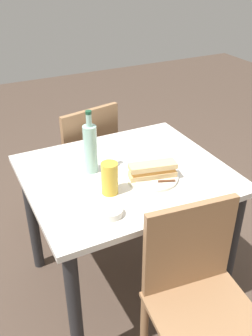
{
  "coord_description": "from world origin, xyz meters",
  "views": [
    {
      "loc": [
        0.69,
        1.39,
        1.69
      ],
      "look_at": [
        0.0,
        0.0,
        0.77
      ],
      "focal_mm": 40.09,
      "sensor_mm": 36.0,
      "label": 1
    }
  ],
  "objects_px": {
    "dining_table": "(126,193)",
    "baguette_sandwich_near": "(153,170)",
    "chair_near": "(84,159)",
    "water_bottle": "(90,148)",
    "chair_far": "(197,296)",
    "olive_bowl": "(111,212)",
    "beer_glass": "(110,178)",
    "knife_near": "(158,182)",
    "plate_near": "(152,178)"
  },
  "relations": [
    {
      "from": "plate_near",
      "to": "water_bottle",
      "type": "distance_m",
      "value": 0.32
    },
    {
      "from": "baguette_sandwich_near",
      "to": "beer_glass",
      "type": "height_order",
      "value": "beer_glass"
    },
    {
      "from": "water_bottle",
      "to": "olive_bowl",
      "type": "xyz_separation_m",
      "value": [
        0.06,
        0.36,
        -0.11
      ]
    },
    {
      "from": "water_bottle",
      "to": "beer_glass",
      "type": "bearing_deg",
      "value": 90.94
    },
    {
      "from": "dining_table",
      "to": "olive_bowl",
      "type": "relative_size",
      "value": 9.49
    },
    {
      "from": "plate_near",
      "to": "knife_near",
      "type": "height_order",
      "value": "knife_near"
    },
    {
      "from": "chair_far",
      "to": "water_bottle",
      "type": "height_order",
      "value": "water_bottle"
    },
    {
      "from": "dining_table",
      "to": "plate_near",
      "type": "height_order",
      "value": "plate_near"
    },
    {
      "from": "plate_near",
      "to": "olive_bowl",
      "type": "bearing_deg",
      "value": 29.31
    },
    {
      "from": "dining_table",
      "to": "water_bottle",
      "type": "height_order",
      "value": "water_bottle"
    },
    {
      "from": "knife_near",
      "to": "dining_table",
      "type": "bearing_deg",
      "value": -65.16
    },
    {
      "from": "chair_near",
      "to": "beer_glass",
      "type": "height_order",
      "value": "beer_glass"
    },
    {
      "from": "dining_table",
      "to": "chair_near",
      "type": "distance_m",
      "value": 0.62
    },
    {
      "from": "chair_far",
      "to": "plate_near",
      "type": "relative_size",
      "value": 3.65
    },
    {
      "from": "dining_table",
      "to": "chair_far",
      "type": "relative_size",
      "value": 1.09
    },
    {
      "from": "chair_far",
      "to": "knife_near",
      "type": "bearing_deg",
      "value": -98.99
    },
    {
      "from": "knife_near",
      "to": "beer_glass",
      "type": "bearing_deg",
      "value": -11.01
    },
    {
      "from": "water_bottle",
      "to": "chair_far",
      "type": "bearing_deg",
      "value": 102.71
    },
    {
      "from": "chair_near",
      "to": "baguette_sandwich_near",
      "type": "height_order",
      "value": "chair_near"
    },
    {
      "from": "dining_table",
      "to": "knife_near",
      "type": "height_order",
      "value": "knife_near"
    },
    {
      "from": "water_bottle",
      "to": "knife_near",
      "type": "bearing_deg",
      "value": 131.87
    },
    {
      "from": "plate_near",
      "to": "olive_bowl",
      "type": "distance_m",
      "value": 0.33
    },
    {
      "from": "chair_far",
      "to": "plate_near",
      "type": "distance_m",
      "value": 0.56
    },
    {
      "from": "dining_table",
      "to": "baguette_sandwich_near",
      "type": "xyz_separation_m",
      "value": [
        -0.08,
        0.11,
        0.18
      ]
    },
    {
      "from": "chair_near",
      "to": "plate_near",
      "type": "distance_m",
      "value": 0.77
    },
    {
      "from": "knife_near",
      "to": "beer_glass",
      "type": "relative_size",
      "value": 1.15
    },
    {
      "from": "dining_table",
      "to": "olive_bowl",
      "type": "distance_m",
      "value": 0.37
    },
    {
      "from": "chair_near",
      "to": "knife_near",
      "type": "bearing_deg",
      "value": 95.66
    },
    {
      "from": "dining_table",
      "to": "baguette_sandwich_near",
      "type": "bearing_deg",
      "value": 125.2
    },
    {
      "from": "water_bottle",
      "to": "olive_bowl",
      "type": "bearing_deg",
      "value": 80.51
    },
    {
      "from": "chair_near",
      "to": "olive_bowl",
      "type": "relative_size",
      "value": 8.72
    },
    {
      "from": "water_bottle",
      "to": "baguette_sandwich_near",
      "type": "bearing_deg",
      "value": 139.35
    },
    {
      "from": "dining_table",
      "to": "beer_glass",
      "type": "xyz_separation_m",
      "value": [
        0.14,
        0.13,
        0.2
      ]
    },
    {
      "from": "chair_far",
      "to": "baguette_sandwich_near",
      "type": "xyz_separation_m",
      "value": [
        -0.07,
        -0.5,
        0.29
      ]
    },
    {
      "from": "baguette_sandwich_near",
      "to": "water_bottle",
      "type": "xyz_separation_m",
      "value": [
        0.23,
        -0.19,
        0.08
      ]
    },
    {
      "from": "chair_near",
      "to": "olive_bowl",
      "type": "xyz_separation_m",
      "value": [
        0.21,
        0.89,
        0.26
      ]
    },
    {
      "from": "chair_near",
      "to": "olive_bowl",
      "type": "bearing_deg",
      "value": 76.82
    },
    {
      "from": "plate_near",
      "to": "baguette_sandwich_near",
      "type": "xyz_separation_m",
      "value": [
        0.0,
        0.0,
        0.04
      ]
    },
    {
      "from": "baguette_sandwich_near",
      "to": "beer_glass",
      "type": "distance_m",
      "value": 0.23
    },
    {
      "from": "water_bottle",
      "to": "beer_glass",
      "type": "height_order",
      "value": "water_bottle"
    },
    {
      "from": "knife_near",
      "to": "plate_near",
      "type": "bearing_deg",
      "value": -91.3
    },
    {
      "from": "dining_table",
      "to": "water_bottle",
      "type": "relative_size",
      "value": 3.07
    },
    {
      "from": "chair_far",
      "to": "chair_near",
      "type": "bearing_deg",
      "value": -89.63
    },
    {
      "from": "chair_near",
      "to": "baguette_sandwich_near",
      "type": "bearing_deg",
      "value": 96.2
    },
    {
      "from": "dining_table",
      "to": "chair_far",
      "type": "bearing_deg",
      "value": 90.89
    },
    {
      "from": "dining_table",
      "to": "chair_near",
      "type": "height_order",
      "value": "chair_near"
    },
    {
      "from": "dining_table",
      "to": "beer_glass",
      "type": "distance_m",
      "value": 0.28
    },
    {
      "from": "dining_table",
      "to": "baguette_sandwich_near",
      "type": "distance_m",
      "value": 0.23
    },
    {
      "from": "knife_near",
      "to": "beer_glass",
      "type": "distance_m",
      "value": 0.23
    },
    {
      "from": "chair_far",
      "to": "chair_near",
      "type": "height_order",
      "value": "same"
    }
  ]
}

